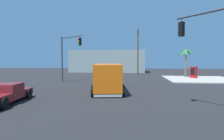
# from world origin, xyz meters

# --- Properties ---
(ground_plane) EXTENTS (100.00, 100.00, 0.00)m
(ground_plane) POSITION_xyz_m (0.00, 0.00, 0.00)
(ground_plane) COLOR black
(sidewalk_corner_far) EXTENTS (10.38, 10.38, 0.14)m
(sidewalk_corner_far) POSITION_xyz_m (12.51, 12.51, 0.07)
(sidewalk_corner_far) COLOR #9E998E
(sidewalk_corner_far) RESTS_ON ground
(delivery_truck) EXTENTS (3.74, 7.87, 2.68)m
(delivery_truck) POSITION_xyz_m (-0.50, 0.36, 1.41)
(delivery_truck) COLOR orange
(delivery_truck) RESTS_ON ground
(traffic_light_primary) EXTENTS (3.72, 2.75, 6.37)m
(traffic_light_primary) POSITION_xyz_m (-6.89, 6.88, 4.19)
(traffic_light_primary) COLOR #38383D
(traffic_light_primary) RESTS_ON ground
(traffic_light_secondary) EXTENTS (2.92, 3.55, 6.09)m
(traffic_light_secondary) POSITION_xyz_m (6.84, -7.08, 4.02)
(traffic_light_secondary) COLOR #38383D
(traffic_light_secondary) RESTS_ON ground
(pickup_maroon) EXTENTS (2.68, 5.38, 1.38)m
(pickup_maroon) POSITION_xyz_m (-7.14, -5.61, 0.73)
(pickup_maroon) COLOR maroon
(pickup_maroon) RESTS_ON ground
(vending_machine_red) EXTENTS (1.17, 1.16, 1.85)m
(vending_machine_red) POSITION_xyz_m (11.87, 13.78, 1.07)
(vending_machine_red) COLOR red
(vending_machine_red) RESTS_ON sidewalk_corner_far
(palm_tree_far) EXTENTS (3.16, 3.33, 4.81)m
(palm_tree_far) POSITION_xyz_m (11.08, 15.46, 3.55)
(palm_tree_far) COLOR #7A6647
(palm_tree_far) RESTS_ON sidewalk_corner_far
(utility_pole) EXTENTS (0.41, 2.20, 9.45)m
(utility_pole) POSITION_xyz_m (2.99, 20.45, 4.87)
(utility_pole) COLOR brown
(utility_pole) RESTS_ON ground
(building_backdrop) EXTENTS (18.47, 6.00, 5.44)m
(building_backdrop) POSITION_xyz_m (-4.41, 29.19, 2.72)
(building_backdrop) COLOR gray
(building_backdrop) RESTS_ON ground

